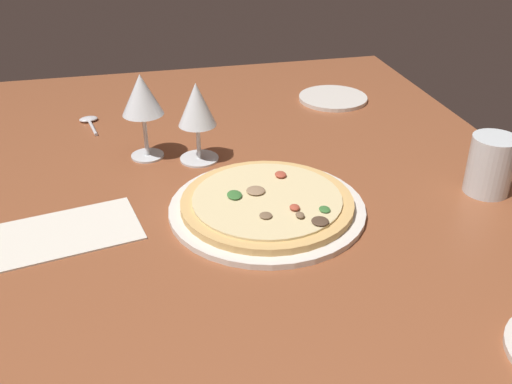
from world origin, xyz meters
TOP-DOWN VIEW (x-y plane):
  - dining_table at (0.00, 0.00)cm, footprint 150.00×110.00cm
  - pizza_main at (2.95, 3.05)cm, footprint 32.22×32.22cm
  - wine_glass_far at (-22.03, -14.76)cm, footprint 7.79×7.79cm
  - wine_glass_near at (-18.46, -5.11)cm, footprint 7.43×7.43cm
  - water_glass at (5.01, 41.71)cm, footprint 7.70×7.70cm
  - side_plate at (-43.23, 30.80)cm, footprint 16.36×16.36cm
  - paper_menu at (2.31, -28.54)cm, footprint 17.27×23.65cm
  - spoon at (-41.61, -26.05)cm, footprint 10.56×4.47cm

SIDE VIEW (x-z plane):
  - dining_table at x=0.00cm, z-range 0.00..4.00cm
  - paper_menu at x=2.31cm, z-range 4.00..4.30cm
  - side_plate at x=-43.23cm, z-range 4.00..4.90cm
  - spoon at x=-41.61cm, z-range 3.96..4.96cm
  - pizza_main at x=2.95cm, z-range 3.52..6.87cm
  - water_glass at x=5.01cm, z-range 3.49..13.75cm
  - wine_glass_near at x=-18.46cm, z-range 6.87..22.30cm
  - wine_glass_far at x=-22.03cm, z-range 7.84..24.44cm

